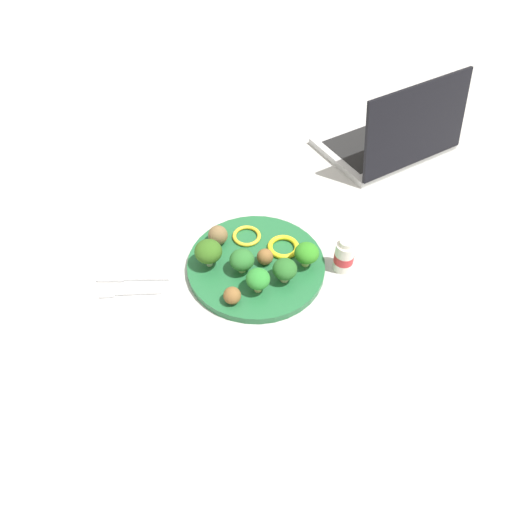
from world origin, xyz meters
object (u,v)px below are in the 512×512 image
(broccoli_floret_center, at_px, (285,269))
(pepper_ring_front_left, at_px, (247,236))
(meatball_near_rim, at_px, (232,295))
(fork, at_px, (126,292))
(meatball_back_left, at_px, (218,235))
(meatball_far_rim, at_px, (265,257))
(broccoli_floret_front_right, at_px, (307,253))
(napkin, at_px, (132,286))
(knife, at_px, (130,278))
(yogurt_bottle, at_px, (344,256))
(pepper_ring_mid_left, at_px, (283,247))
(broccoli_floret_mid_right, at_px, (208,253))
(plate, at_px, (256,265))
(broccoli_floret_mid_left, at_px, (258,279))
(laptop, at_px, (392,139))
(broccoli_floret_near_rim, at_px, (242,260))

(broccoli_floret_center, height_order, pepper_ring_front_left, broccoli_floret_center)
(meatball_near_rim, bearing_deg, fork, -10.91)
(pepper_ring_front_left, distance_m, fork, 0.27)
(meatball_back_left, xyz_separation_m, meatball_far_rim, (-0.09, 0.06, -0.00))
(broccoli_floret_front_right, relative_size, meatball_far_rim, 1.61)
(napkin, bearing_deg, meatball_near_rim, 163.73)
(knife, xyz_separation_m, yogurt_bottle, (-0.43, -0.01, 0.03))
(pepper_ring_mid_left, bearing_deg, broccoli_floret_front_right, 131.07)
(broccoli_floret_mid_right, relative_size, meatball_near_rim, 1.81)
(meatball_back_left, distance_m, knife, 0.20)
(plate, height_order, broccoli_floret_front_right, broccoli_floret_front_right)
(broccoli_floret_mid_left, relative_size, laptop, 0.13)
(broccoli_floret_near_rim, height_order, broccoli_floret_mid_right, broccoli_floret_mid_right)
(napkin, bearing_deg, broccoli_floret_front_right, -175.56)
(broccoli_floret_front_right, bearing_deg, yogurt_bottle, -178.52)
(broccoli_floret_mid_left, distance_m, meatball_back_left, 0.15)
(pepper_ring_mid_left, relative_size, knife, 0.46)
(pepper_ring_mid_left, relative_size, fork, 0.55)
(broccoli_floret_mid_left, distance_m, meatball_near_rim, 0.06)
(broccoli_floret_center, height_order, napkin, broccoli_floret_center)
(plate, distance_m, knife, 0.25)
(plate, relative_size, meatball_near_rim, 8.32)
(broccoli_floret_front_right, bearing_deg, broccoli_floret_mid_right, -1.73)
(broccoli_floret_center, height_order, broccoli_floret_mid_left, broccoli_floret_mid_left)
(meatball_near_rim, relative_size, yogurt_bottle, 0.44)
(pepper_ring_front_left, height_order, napkin, pepper_ring_front_left)
(broccoli_floret_center, xyz_separation_m, knife, (0.31, -0.03, -0.04))
(meatball_near_rim, bearing_deg, plate, -117.71)
(pepper_ring_front_left, bearing_deg, yogurt_bottle, 156.93)
(meatball_near_rim, bearing_deg, pepper_ring_front_left, -101.38)
(meatball_far_rim, xyz_separation_m, knife, (0.27, 0.02, -0.03))
(meatball_near_rim, xyz_separation_m, pepper_ring_front_left, (-0.03, -0.17, -0.01))
(broccoli_floret_front_right, height_order, meatball_far_rim, broccoli_floret_front_right)
(yogurt_bottle, bearing_deg, fork, 6.19)
(broccoli_floret_mid_left, bearing_deg, meatball_far_rim, -103.88)
(laptop, bearing_deg, plate, 46.23)
(broccoli_floret_mid_right, distance_m, yogurt_bottle, 0.27)
(plate, height_order, pepper_ring_mid_left, pepper_ring_mid_left)
(broccoli_floret_center, distance_m, broccoli_floret_mid_right, 0.15)
(plate, bearing_deg, fork, 12.17)
(broccoli_floret_mid_left, height_order, meatball_back_left, broccoli_floret_mid_left)
(pepper_ring_mid_left, xyz_separation_m, yogurt_bottle, (-0.12, 0.04, 0.01))
(broccoli_floret_center, height_order, yogurt_bottle, yogurt_bottle)
(meatball_back_left, relative_size, napkin, 0.24)
(yogurt_bottle, bearing_deg, meatball_near_rim, 20.93)
(broccoli_floret_front_right, xyz_separation_m, knife, (0.35, 0.01, -0.04))
(meatball_near_rim, bearing_deg, broccoli_floret_mid_right, -64.02)
(broccoli_floret_mid_right, relative_size, pepper_ring_mid_left, 0.92)
(broccoli_floret_near_rim, relative_size, yogurt_bottle, 0.66)
(napkin, bearing_deg, fork, 65.19)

